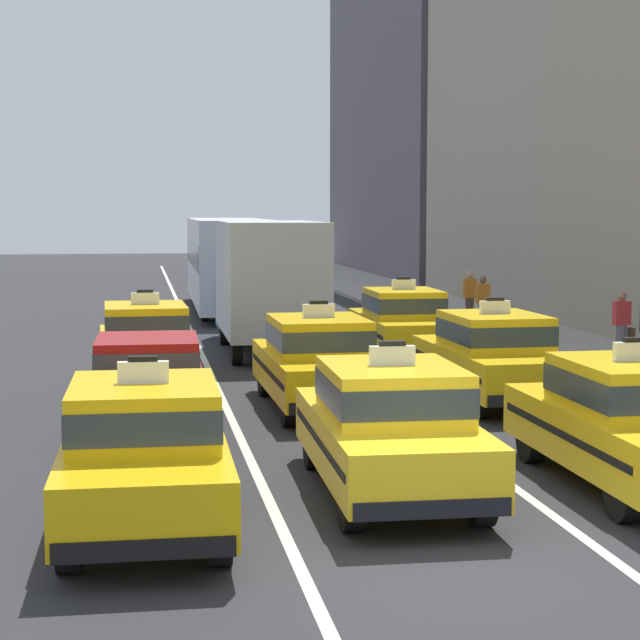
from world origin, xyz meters
name	(u,v)px	position (x,y,z in m)	size (l,w,h in m)	color
ground_plane	(466,573)	(0.00, 0.00, 0.00)	(160.00, 160.00, 0.00)	#2B2B2D
lane_stripe_left_center	(195,340)	(-1.60, 20.00, 0.00)	(0.14, 80.00, 0.01)	silver
lane_stripe_center_right	(311,338)	(1.60, 20.00, 0.00)	(0.14, 80.00, 0.01)	silver
sidewalk_curb	(572,354)	(7.20, 15.00, 0.07)	(4.00, 90.00, 0.15)	#9E9993
taxi_left_nearest	(145,451)	(-3.11, 2.12, 0.88)	(1.87, 4.58, 1.96)	black
sedan_left_second	(148,383)	(-3.01, 7.20, 0.85)	(1.85, 4.34, 1.58)	black
taxi_left_third	(146,342)	(-3.00, 12.35, 0.88)	(1.95, 4.61, 1.96)	black
taxi_center_nearest	(390,426)	(-0.07, 3.04, 0.88)	(1.91, 4.60, 1.96)	black
taxi_center_second	(318,361)	(0.01, 9.11, 0.88)	(1.87, 4.58, 1.96)	black
box_truck_center_third	(266,281)	(0.05, 17.37, 1.78)	(2.34, 6.98, 3.27)	black
bus_center_fourth	(229,259)	(0.03, 28.51, 1.82)	(2.68, 11.24, 3.22)	black
taxi_right_nearest	(630,420)	(3.04, 2.91, 0.88)	(1.84, 4.57, 1.96)	black
taxi_right_second	(492,355)	(3.31, 9.29, 0.88)	(1.91, 4.60, 1.96)	black
taxi_right_third	(402,322)	(3.12, 15.52, 0.88)	(1.87, 4.58, 1.96)	black
pedestrian_near_crosswalk	(470,299)	(6.30, 20.45, 0.98)	(0.36, 0.24, 1.64)	#473828
pedestrian_by_storefront	(622,327)	(7.59, 13.09, 0.94)	(0.47, 0.24, 1.57)	slate
pedestrian_trailing	(483,305)	(6.23, 18.97, 0.95)	(0.47, 0.24, 1.59)	slate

